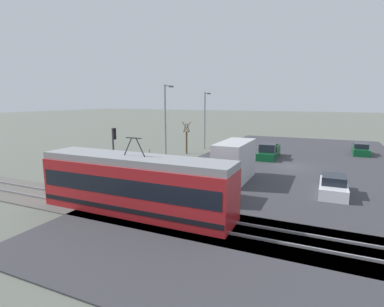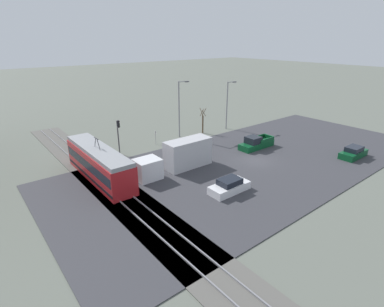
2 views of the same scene
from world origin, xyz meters
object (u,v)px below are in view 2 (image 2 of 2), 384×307
Objects in this scene: box_truck at (179,157)px; no_parking_sign at (156,136)px; traffic_light_pole at (118,132)px; sedan_car_0 at (229,186)px; street_tree at (203,122)px; sedan_car_1 at (353,153)px; street_lamp_mid_block at (228,102)px; pickup_truck at (256,143)px; light_rail_tram at (99,164)px; street_lamp_near_crossing at (180,106)px.

no_parking_sign is at bearing -15.84° from box_truck.
sedan_car_0 is at bearing -167.21° from traffic_light_pole.
box_truck is 2.35× the size of street_tree.
street_tree reaches higher than sedan_car_1.
street_lamp_mid_block is (20.14, 3.33, 3.97)m from sedan_car_1.
sedan_car_1 is at bearing -118.94° from box_truck.
no_parking_sign reaches higher than sedan_car_0.
street_lamp_mid_block is at bearing 9.39° from sedan_car_1.
traffic_light_pole reaches higher than pickup_truck.
box_truck is at bearing -160.77° from traffic_light_pole.
light_rail_tram is at bearing 67.32° from box_truck.
street_tree is at bearing 5.86° from pickup_truck.
street_tree reaches higher than pickup_truck.
street_lamp_mid_block is (-0.22, -20.09, 1.60)m from traffic_light_pole.
street_lamp_mid_block reaches higher than pickup_truck.
sedan_car_1 is 2.15× the size of no_parking_sign.
street_lamp_near_crossing reaches higher than street_tree.
sedan_car_0 is 23.67m from street_lamp_mid_block.
light_rail_tram is 25.96m from street_lamp_mid_block.
pickup_truck is at bearing 35.31° from sedan_car_1.
traffic_light_pole is at bearing 89.37° from street_lamp_mid_block.
street_lamp_near_crossing reaches higher than light_rail_tram.
street_lamp_near_crossing reaches higher than street_lamp_mid_block.
street_lamp_near_crossing reaches higher than traffic_light_pole.
street_lamp_near_crossing is (0.74, 4.04, 3.08)m from street_tree.
box_truck is 1.13× the size of street_lamp_near_crossing.
no_parking_sign is (9.49, -2.69, -0.37)m from box_truck.
light_rail_tram is 12.56m from no_parking_sign.
traffic_light_pole is at bearing 49.00° from sedan_car_1.
sedan_car_1 is 22.39m from street_tree.
light_rail_tram reaches higher than box_truck.
light_rail_tram is at bearing 102.25° from street_lamp_mid_block.
sedan_car_1 is 20.79m from street_lamp_mid_block.
street_lamp_near_crossing is 6.38m from no_parking_sign.
street_lamp_mid_block is (8.96, -16.89, 3.01)m from box_truck.
sedan_car_0 is at bearing 173.28° from no_parking_sign.
light_rail_tram reaches higher than sedan_car_1.
street_lamp_mid_block is at bearing -77.75° from light_rail_tram.
street_lamp_mid_block reaches higher than sedan_car_1.
no_parking_sign is (0.31, -5.89, -1.78)m from traffic_light_pole.
pickup_truck is (-0.88, -12.92, -0.88)m from box_truck.
street_lamp_mid_block is at bearing -44.08° from sedan_car_0.
sedan_car_1 is at bearing -149.97° from street_lamp_near_crossing.
street_tree is at bearing -32.82° from sedan_car_0.
street_tree is at bearing 83.25° from street_lamp_mid_block.
light_rail_tram is at bearing 118.59° from no_parking_sign.
street_tree is 0.52× the size of street_lamp_mid_block.
light_rail_tram is at bearing 38.52° from sedan_car_0.
street_tree is 0.48× the size of street_lamp_near_crossing.
sedan_car_1 is at bearing -158.02° from street_tree.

